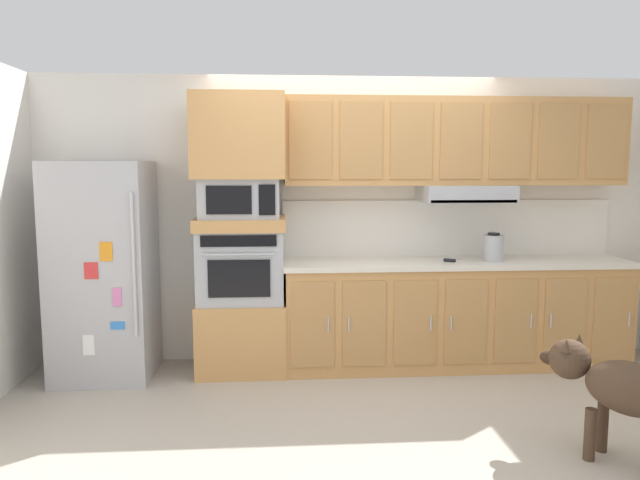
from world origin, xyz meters
name	(u,v)px	position (x,y,z in m)	size (l,w,h in m)	color
ground_plane	(369,399)	(0.00, 0.00, 0.00)	(9.60, 9.60, 0.00)	#B2A899
back_kitchen_wall	(352,219)	(0.00, 1.11, 1.25)	(6.20, 0.12, 2.50)	silver
refrigerator	(104,270)	(-2.08, 0.68, 0.88)	(0.76, 0.73, 1.76)	#ADADB2
oven_base_cabinet	(242,335)	(-0.97, 0.75, 0.30)	(0.74, 0.62, 0.60)	tan
built_in_oven	(241,265)	(-0.97, 0.75, 0.90)	(0.70, 0.62, 0.60)	#A8AAAF
appliance_mid_shelf	(241,223)	(-0.97, 0.75, 1.25)	(0.74, 0.62, 0.10)	tan
microwave	(240,198)	(-0.97, 0.75, 1.46)	(0.64, 0.54, 0.32)	#A8AAAF
appliance_upper_cabinet	(239,137)	(-0.97, 0.75, 1.96)	(0.74, 0.62, 0.68)	tan
lower_cabinet_run	(455,315)	(0.86, 0.75, 0.44)	(2.93, 0.63, 0.88)	tan
countertop_slab	(456,263)	(0.86, 0.75, 0.90)	(2.97, 0.64, 0.04)	silver
backsplash_panel	(448,228)	(0.86, 1.04, 1.17)	(2.97, 0.02, 0.50)	white
upper_cabinet_with_hood	(456,145)	(0.87, 0.87, 1.90)	(2.93, 0.48, 0.88)	tan
screwdriver	(450,260)	(0.78, 0.67, 0.93)	(0.16, 0.17, 0.03)	black
electric_kettle	(493,248)	(1.17, 0.70, 1.03)	(0.17, 0.17, 0.24)	#A8AAAF
dog	(615,385)	(1.28, -1.03, 0.46)	(0.65, 0.81, 0.70)	#473323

